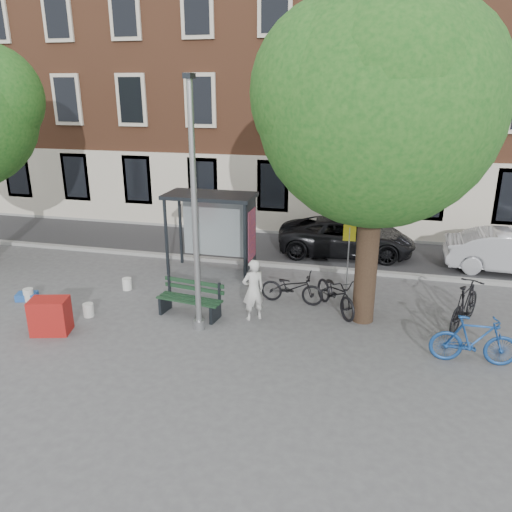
{
  "coord_description": "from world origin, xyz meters",
  "views": [
    {
      "loc": [
        4.11,
        -10.72,
        5.83
      ],
      "look_at": [
        1.01,
        1.91,
        1.4
      ],
      "focal_mm": 35.0,
      "sensor_mm": 36.0,
      "label": 1
    }
  ],
  "objects_px": {
    "painter": "(253,290)",
    "bench": "(191,300)",
    "bike_a": "(292,287)",
    "bus_shelter": "(223,215)",
    "bike_b": "(474,340)",
    "car_dark": "(346,236)",
    "bike_c": "(336,293)",
    "red_stand": "(50,316)",
    "bike_d": "(465,305)",
    "notice_sign": "(349,243)",
    "car_silver": "(512,252)",
    "lamppost": "(195,223)"
  },
  "relations": [
    {
      "from": "bike_a",
      "to": "painter",
      "type": "bearing_deg",
      "value": 151.16
    },
    {
      "from": "bike_c",
      "to": "car_dark",
      "type": "distance_m",
      "value": 5.02
    },
    {
      "from": "car_silver",
      "to": "lamppost",
      "type": "bearing_deg",
      "value": 128.28
    },
    {
      "from": "lamppost",
      "to": "car_silver",
      "type": "xyz_separation_m",
      "value": [
        8.57,
        6.32,
        -2.1
      ]
    },
    {
      "from": "bus_shelter",
      "to": "bike_b",
      "type": "distance_m",
      "value": 8.33
    },
    {
      "from": "bike_a",
      "to": "car_silver",
      "type": "distance_m",
      "value": 7.79
    },
    {
      "from": "bus_shelter",
      "to": "bench",
      "type": "relative_size",
      "value": 1.55
    },
    {
      "from": "bike_c",
      "to": "red_stand",
      "type": "distance_m",
      "value": 7.37
    },
    {
      "from": "bike_c",
      "to": "notice_sign",
      "type": "bearing_deg",
      "value": 47.19
    },
    {
      "from": "painter",
      "to": "bus_shelter",
      "type": "bearing_deg",
      "value": -97.18
    },
    {
      "from": "bus_shelter",
      "to": "car_silver",
      "type": "xyz_separation_m",
      "value": [
        9.18,
        2.21,
        -1.23
      ]
    },
    {
      "from": "bike_c",
      "to": "notice_sign",
      "type": "distance_m",
      "value": 1.69
    },
    {
      "from": "bus_shelter",
      "to": "painter",
      "type": "relative_size",
      "value": 1.71
    },
    {
      "from": "red_stand",
      "to": "bike_b",
      "type": "bearing_deg",
      "value": 5.42
    },
    {
      "from": "car_silver",
      "to": "bike_a",
      "type": "bearing_deg",
      "value": 124.33
    },
    {
      "from": "car_dark",
      "to": "notice_sign",
      "type": "xyz_separation_m",
      "value": [
        0.29,
        -3.69,
        0.89
      ]
    },
    {
      "from": "painter",
      "to": "bike_a",
      "type": "relative_size",
      "value": 0.93
    },
    {
      "from": "bike_a",
      "to": "car_silver",
      "type": "bearing_deg",
      "value": -54.28
    },
    {
      "from": "bus_shelter",
      "to": "bike_c",
      "type": "xyz_separation_m",
      "value": [
        3.86,
        -2.21,
        -1.39
      ]
    },
    {
      "from": "bus_shelter",
      "to": "car_silver",
      "type": "relative_size",
      "value": 0.69
    },
    {
      "from": "bus_shelter",
      "to": "car_dark",
      "type": "height_order",
      "value": "bus_shelter"
    },
    {
      "from": "bus_shelter",
      "to": "bench",
      "type": "bearing_deg",
      "value": -88.03
    },
    {
      "from": "bus_shelter",
      "to": "car_dark",
      "type": "xyz_separation_m",
      "value": [
        3.77,
        2.8,
        -1.24
      ]
    },
    {
      "from": "bike_d",
      "to": "car_dark",
      "type": "height_order",
      "value": "car_dark"
    },
    {
      "from": "bus_shelter",
      "to": "painter",
      "type": "xyz_separation_m",
      "value": [
        1.81,
        -3.24,
        -1.09
      ]
    },
    {
      "from": "car_dark",
      "to": "red_stand",
      "type": "bearing_deg",
      "value": 136.12
    },
    {
      "from": "bus_shelter",
      "to": "notice_sign",
      "type": "height_order",
      "value": "bus_shelter"
    },
    {
      "from": "bike_a",
      "to": "bike_d",
      "type": "relative_size",
      "value": 0.89
    },
    {
      "from": "bench",
      "to": "bike_d",
      "type": "distance_m",
      "value": 7.07
    },
    {
      "from": "bike_b",
      "to": "notice_sign",
      "type": "relative_size",
      "value": 0.89
    },
    {
      "from": "painter",
      "to": "bench",
      "type": "xyz_separation_m",
      "value": [
        -1.69,
        -0.15,
        -0.41
      ]
    },
    {
      "from": "painter",
      "to": "bike_a",
      "type": "height_order",
      "value": "painter"
    },
    {
      "from": "bus_shelter",
      "to": "red_stand",
      "type": "xyz_separation_m",
      "value": [
        -2.89,
        -5.17,
        -1.47
      ]
    },
    {
      "from": "bike_b",
      "to": "red_stand",
      "type": "xyz_separation_m",
      "value": [
        -9.94,
        -0.94,
        -0.11
      ]
    },
    {
      "from": "bench",
      "to": "bike_d",
      "type": "height_order",
      "value": "bike_d"
    },
    {
      "from": "lamppost",
      "to": "bike_a",
      "type": "relative_size",
      "value": 3.41
    },
    {
      "from": "bike_a",
      "to": "car_silver",
      "type": "relative_size",
      "value": 0.43
    },
    {
      "from": "car_silver",
      "to": "bike_c",
      "type": "bearing_deg",
      "value": 131.63
    },
    {
      "from": "lamppost",
      "to": "painter",
      "type": "height_order",
      "value": "lamppost"
    },
    {
      "from": "bike_b",
      "to": "bench",
      "type": "bearing_deg",
      "value": 80.95
    },
    {
      "from": "bike_a",
      "to": "notice_sign",
      "type": "distance_m",
      "value": 2.11
    },
    {
      "from": "bike_b",
      "to": "notice_sign",
      "type": "bearing_deg",
      "value": 39.65
    },
    {
      "from": "bike_d",
      "to": "red_stand",
      "type": "height_order",
      "value": "bike_d"
    },
    {
      "from": "notice_sign",
      "to": "bike_c",
      "type": "bearing_deg",
      "value": -100.26
    },
    {
      "from": "painter",
      "to": "bike_b",
      "type": "relative_size",
      "value": 0.89
    },
    {
      "from": "bus_shelter",
      "to": "bike_d",
      "type": "bearing_deg",
      "value": -18.48
    },
    {
      "from": "bike_a",
      "to": "notice_sign",
      "type": "xyz_separation_m",
      "value": [
        1.45,
        1.07,
        1.09
      ]
    },
    {
      "from": "bike_a",
      "to": "car_dark",
      "type": "height_order",
      "value": "car_dark"
    },
    {
      "from": "car_dark",
      "to": "notice_sign",
      "type": "distance_m",
      "value": 3.81
    },
    {
      "from": "bike_d",
      "to": "car_dark",
      "type": "bearing_deg",
      "value": -31.82
    }
  ]
}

